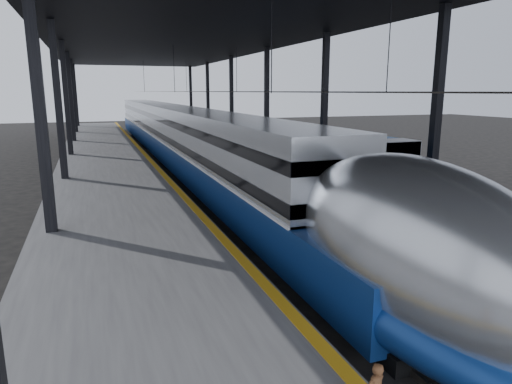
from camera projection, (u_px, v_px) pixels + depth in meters
name	position (u px, v px, depth m)	size (l,w,h in m)	color
ground	(270.00, 295.00, 12.66)	(160.00, 160.00, 0.00)	black
platform	(107.00, 170.00, 29.74)	(6.00, 80.00, 1.00)	#4C4C4F
yellow_strip	(150.00, 160.00, 30.57)	(0.30, 80.00, 0.01)	#CA8E13
rails	(225.00, 169.00, 32.50)	(6.52, 80.00, 0.16)	slate
canopy	(185.00, 35.00, 29.68)	(18.00, 75.00, 9.47)	black
tgv_train	(178.00, 137.00, 35.26)	(3.04, 65.20, 4.35)	silver
second_train	(217.00, 131.00, 43.51)	(2.58, 56.05, 3.56)	navy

